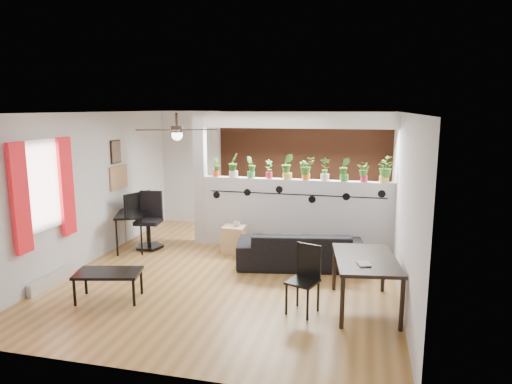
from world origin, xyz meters
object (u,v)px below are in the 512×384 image
object	(u,v)px
potted_plant_3	(269,168)
coffee_table	(108,275)
ceiling_fan	(177,131)
office_chair	(150,224)
dining_table	(366,263)
folding_chair	(306,273)
potted_plant_1	(233,164)
potted_plant_0	(216,167)
potted_plant_7	(345,169)
potted_plant_6	(325,168)
potted_plant_2	(251,166)
potted_plant_5	(306,168)
cup	(237,224)
sofa	(300,249)
cube_shelf	(234,239)
potted_plant_4	(287,166)
potted_plant_8	(364,171)
potted_plant_9	(385,169)
computer_desk	(132,216)

from	to	relation	value
potted_plant_3	coffee_table	bearing A→B (deg)	-119.38
ceiling_fan	office_chair	world-z (taller)	ceiling_fan
potted_plant_3	dining_table	world-z (taller)	potted_plant_3
folding_chair	potted_plant_3	bearing A→B (deg)	111.70
potted_plant_1	potted_plant_3	distance (m)	0.70
ceiling_fan	potted_plant_1	distance (m)	1.97
folding_chair	ceiling_fan	bearing A→B (deg)	157.73
potted_plant_0	potted_plant_7	world-z (taller)	potted_plant_7
office_chair	potted_plant_1	bearing A→B (deg)	21.38
potted_plant_6	dining_table	bearing A→B (deg)	-72.20
potted_plant_2	coffee_table	distance (m)	3.46
potted_plant_5	cup	world-z (taller)	potted_plant_5
potted_plant_6	sofa	world-z (taller)	potted_plant_6
potted_plant_5	potted_plant_7	size ratio (longest dim) A/B	0.99
cube_shelf	potted_plant_4	bearing A→B (deg)	28.96
potted_plant_7	sofa	size ratio (longest dim) A/B	0.21
dining_table	potted_plant_5	bearing A→B (deg)	115.02
potted_plant_3	potted_plant_5	distance (m)	0.70
potted_plant_0	potted_plant_6	bearing A→B (deg)	0.00
cup	ceiling_fan	bearing A→B (deg)	-113.52
potted_plant_2	potted_plant_8	size ratio (longest dim) A/B	1.11
potted_plant_5	potted_plant_8	size ratio (longest dim) A/B	1.16
potted_plant_4	potted_plant_5	bearing A→B (deg)	0.00
cup	potted_plant_6	bearing A→B (deg)	17.53
potted_plant_9	coffee_table	xyz separation A→B (m)	(-3.78, -2.97, -1.23)
potted_plant_7	dining_table	size ratio (longest dim) A/B	0.31
potted_plant_8	potted_plant_6	bearing A→B (deg)	180.00
potted_plant_2	potted_plant_8	xyz separation A→B (m)	(2.11, 0.00, -0.02)
potted_plant_4	potted_plant_2	bearing A→B (deg)	180.00
potted_plant_0	potted_plant_4	bearing A→B (deg)	0.00
potted_plant_8	cube_shelf	bearing A→B (deg)	-167.98
cube_shelf	office_chair	world-z (taller)	office_chair
potted_plant_1	coffee_table	xyz separation A→B (m)	(-0.97, -2.97, -1.23)
potted_plant_9	cup	xyz separation A→B (m)	(-2.61, -0.49, -1.05)
potted_plant_5	computer_desk	size ratio (longest dim) A/B	0.39
potted_plant_5	potted_plant_7	distance (m)	0.70
computer_desk	dining_table	size ratio (longest dim) A/B	0.79
potted_plant_1	potted_plant_8	xyz separation A→B (m)	(2.46, 0.00, -0.05)
potted_plant_0	office_chair	xyz separation A→B (m)	(-1.16, -0.59, -1.07)
potted_plant_0	computer_desk	distance (m)	1.86
potted_plant_1	potted_plant_4	bearing A→B (deg)	0.00
coffee_table	folding_chair	bearing A→B (deg)	6.13
office_chair	coffee_table	world-z (taller)	office_chair
potted_plant_1	potted_plant_2	distance (m)	0.35
potted_plant_7	office_chair	size ratio (longest dim) A/B	0.40
cube_shelf	folding_chair	world-z (taller)	folding_chair
dining_table	folding_chair	world-z (taller)	folding_chair
ceiling_fan	potted_plant_0	xyz separation A→B (m)	(0.02, 1.80, -0.77)
dining_table	coffee_table	world-z (taller)	dining_table
ceiling_fan	potted_plant_4	size ratio (longest dim) A/B	2.48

